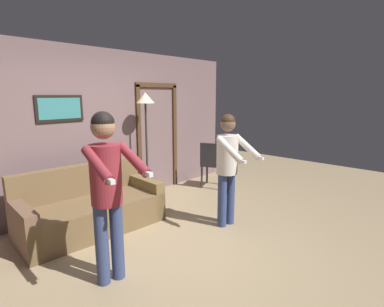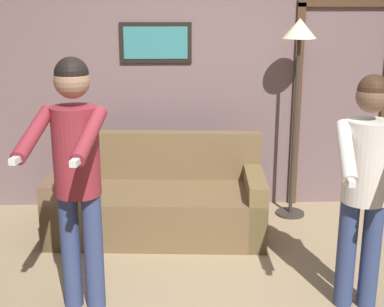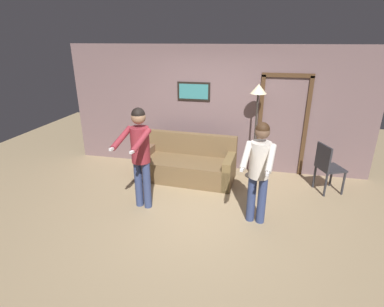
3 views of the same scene
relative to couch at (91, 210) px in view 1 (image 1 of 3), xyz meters
The scene contains 7 objects.
ground_plane 1.31m from the couch, 70.39° to the right, with size 12.00×12.00×0.00m, color #9F8864.
back_wall_assembly 1.34m from the couch, 58.98° to the left, with size 6.40×0.10×2.60m.
couch is the anchor object (origin of this frame).
torchiere_lamp 1.87m from the couch, 16.10° to the left, with size 0.31×0.31×1.90m.
person_standing_left 1.55m from the couch, 110.40° to the right, with size 0.50×0.73×1.72m.
person_standing_right 2.04m from the couch, 43.00° to the right, with size 0.49×0.66×1.61m.
dining_chair_distant 2.64m from the couch, ahead, with size 0.55×0.55×0.93m.
Camera 1 is at (-2.34, -2.53, 1.86)m, focal length 28.00 mm.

